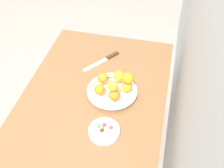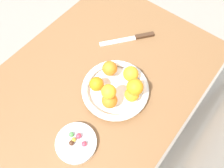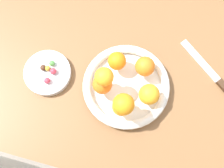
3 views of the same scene
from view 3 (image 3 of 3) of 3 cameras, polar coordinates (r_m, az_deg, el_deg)
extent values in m
plane|color=gray|center=(1.63, 1.52, -4.20)|extent=(6.00, 6.00, 0.00)
cube|color=brown|center=(0.94, 2.65, 4.60)|extent=(1.10, 0.76, 0.04)
cylinder|color=brown|center=(1.50, -13.87, 15.25)|extent=(0.05, 0.05, 0.70)
cylinder|color=white|center=(0.88, 2.84, -0.71)|extent=(0.22, 0.22, 0.01)
torus|color=white|center=(0.86, 2.90, -0.37)|extent=(0.27, 0.27, 0.03)
cylinder|color=silver|center=(0.92, -12.95, 2.20)|extent=(0.15, 0.15, 0.02)
sphere|color=orange|center=(0.82, 7.55, -2.09)|extent=(0.06, 0.06, 0.06)
sphere|color=orange|center=(0.84, 6.71, 3.57)|extent=(0.06, 0.06, 0.06)
sphere|color=orange|center=(0.84, 1.02, 4.71)|extent=(0.06, 0.06, 0.06)
sphere|color=orange|center=(0.82, -1.99, -0.05)|extent=(0.06, 0.06, 0.06)
sphere|color=orange|center=(0.81, 1.96, -4.61)|extent=(0.06, 0.06, 0.06)
sphere|color=orange|center=(0.77, -1.62, 1.48)|extent=(0.05, 0.05, 0.05)
sphere|color=orange|center=(0.75, 2.35, -4.14)|extent=(0.06, 0.06, 0.06)
sphere|color=#4C9947|center=(0.90, -12.10, 4.15)|extent=(0.02, 0.02, 0.02)
sphere|color=gold|center=(0.90, -12.97, 3.14)|extent=(0.02, 0.02, 0.02)
sphere|color=#C6384C|center=(0.89, -11.86, 2.56)|extent=(0.02, 0.02, 0.02)
sphere|color=#C6384C|center=(0.89, -13.04, 0.66)|extent=(0.02, 0.02, 0.02)
sphere|color=#472819|center=(0.90, -13.79, 3.22)|extent=(0.02, 0.02, 0.02)
cube|color=silver|center=(0.96, 17.46, 4.55)|extent=(0.15, 0.12, 0.01)
camera|label=1|loc=(1.05, -98.66, 17.61)|focal=45.00mm
camera|label=2|loc=(0.33, -76.21, 11.50)|focal=35.00mm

